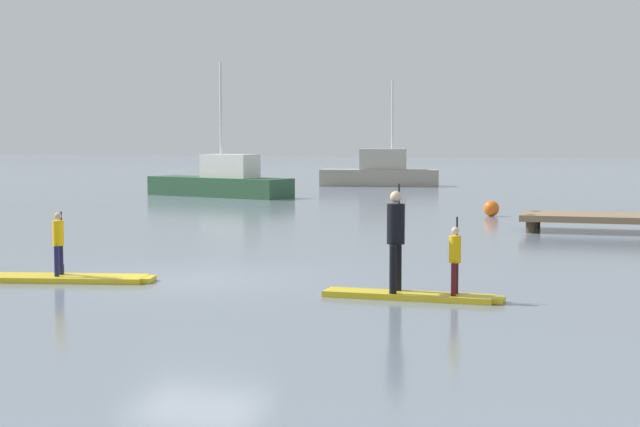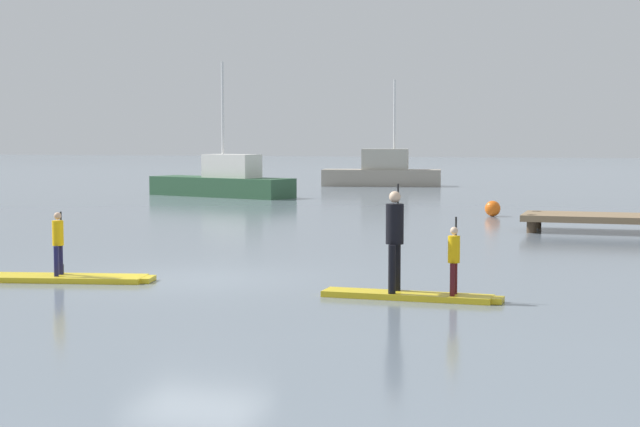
{
  "view_description": "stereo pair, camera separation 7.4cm",
  "coord_description": "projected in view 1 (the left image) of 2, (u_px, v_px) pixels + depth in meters",
  "views": [
    {
      "loc": [
        7.74,
        -17.14,
        2.66
      ],
      "look_at": [
        1.28,
        3.63,
        1.02
      ],
      "focal_mm": 56.44,
      "sensor_mm": 36.0,
      "label": 1
    },
    {
      "loc": [
        7.81,
        -17.12,
        2.66
      ],
      "look_at": [
        1.28,
        3.63,
        1.02
      ],
      "focal_mm": 56.44,
      "sensor_mm": 36.0,
      "label": 2
    }
  ],
  "objects": [
    {
      "name": "ground_plane",
      "position": [
        197.0,
        280.0,
        18.81
      ],
      "size": [
        240.0,
        240.0,
        0.0
      ],
      "primitive_type": "plane",
      "color": "slate"
    },
    {
      "name": "paddleboard_near",
      "position": [
        59.0,
        278.0,
        18.68
      ],
      "size": [
        3.63,
        1.49,
        0.1
      ],
      "color": "gold",
      "rests_on": "ground"
    },
    {
      "name": "paddler_child_solo",
      "position": [
        59.0,
        240.0,
        18.63
      ],
      "size": [
        0.25,
        0.4,
        1.18
      ],
      "color": "#19194C",
      "rests_on": "paddleboard_near"
    },
    {
      "name": "paddleboard_far",
      "position": [
        412.0,
        296.0,
        16.59
      ],
      "size": [
        3.0,
        0.56,
        0.1
      ],
      "color": "gold",
      "rests_on": "ground"
    },
    {
      "name": "paddler_adult",
      "position": [
        396.0,
        234.0,
        16.6
      ],
      "size": [
        0.3,
        0.52,
        1.79
      ],
      "color": "black",
      "rests_on": "paddleboard_far"
    },
    {
      "name": "paddler_child_front",
      "position": [
        455.0,
        257.0,
        16.34
      ],
      "size": [
        0.2,
        0.39,
        1.27
      ],
      "color": "#4C1419",
      "rests_on": "paddleboard_far"
    },
    {
      "name": "fishing_boat_green_midground",
      "position": [
        221.0,
        182.0,
        45.42
      ],
      "size": [
        7.41,
        3.92,
        6.06
      ],
      "color": "#2D5638",
      "rests_on": "ground"
    },
    {
      "name": "motor_boat_small_navy",
      "position": [
        381.0,
        172.0,
        55.38
      ],
      "size": [
        6.73,
        3.1,
        5.83
      ],
      "color": "#9E9384",
      "rests_on": "ground"
    },
    {
      "name": "mooring_buoy_mid",
      "position": [
        491.0,
        208.0,
        34.02
      ],
      "size": [
        0.53,
        0.53,
        0.53
      ],
      "primitive_type": "sphere",
      "color": "orange",
      "rests_on": "ground"
    }
  ]
}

